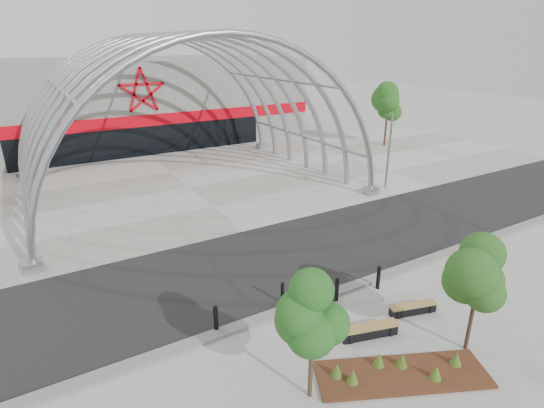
{
  "coord_description": "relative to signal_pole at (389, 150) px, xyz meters",
  "views": [
    {
      "loc": [
        -9.22,
        -11.72,
        9.63
      ],
      "look_at": [
        0.0,
        4.0,
        2.6
      ],
      "focal_mm": 28.0,
      "sensor_mm": 36.0,
      "label": 1
    }
  ],
  "objects": [
    {
      "name": "ground",
      "position": [
        -11.84,
        -8.5,
        -2.71
      ],
      "size": [
        140.0,
        140.0,
        0.0
      ],
      "primitive_type": "plane",
      "color": "#959691",
      "rests_on": "ground"
    },
    {
      "name": "road",
      "position": [
        -11.84,
        -5.0,
        -2.7
      ],
      "size": [
        140.0,
        7.0,
        0.02
      ],
      "primitive_type": "cube",
      "color": "black",
      "rests_on": "ground"
    },
    {
      "name": "forecourt",
      "position": [
        -11.84,
        7.0,
        -2.69
      ],
      "size": [
        60.0,
        17.0,
        0.04
      ],
      "primitive_type": "cube",
      "color": "gray",
      "rests_on": "ground"
    },
    {
      "name": "kerb",
      "position": [
        -11.84,
        -8.75,
        -2.65
      ],
      "size": [
        60.0,
        0.5,
        0.12
      ],
      "primitive_type": "cube",
      "color": "#63635F",
      "rests_on": "ground"
    },
    {
      "name": "arena_building",
      "position": [
        -11.84,
        24.95,
        1.28
      ],
      "size": [
        34.0,
        15.24,
        8.0
      ],
      "color": "slate",
      "rests_on": "ground"
    },
    {
      "name": "vault_canopy",
      "position": [
        -11.84,
        7.0,
        -2.69
      ],
      "size": [
        20.8,
        15.8,
        20.36
      ],
      "color": "#92969B",
      "rests_on": "ground"
    },
    {
      "name": "planting_bed",
      "position": [
        -12.47,
        -13.34,
        -2.58
      ],
      "size": [
        5.47,
        3.66,
        0.56
      ],
      "color": "#3C1910",
      "rests_on": "ground"
    },
    {
      "name": "signal_pole",
      "position": [
        0.0,
        0.0,
        0.0
      ],
      "size": [
        0.28,
        0.73,
        5.19
      ],
      "color": "slate",
      "rests_on": "ground"
    },
    {
      "name": "street_tree_0",
      "position": [
        -15.31,
        -12.58,
        0.26
      ],
      "size": [
        1.81,
        1.81,
        4.13
      ],
      "color": "#33291A",
      "rests_on": "ground"
    },
    {
      "name": "street_tree_1",
      "position": [
        -9.63,
        -13.57,
        -0.03
      ],
      "size": [
        1.58,
        1.58,
        3.73
      ],
      "color": "black",
      "rests_on": "ground"
    },
    {
      "name": "bench_0",
      "position": [
        -12.01,
        -11.47,
        -2.5
      ],
      "size": [
        2.14,
        0.99,
        0.44
      ],
      "color": "black",
      "rests_on": "ground"
    },
    {
      "name": "bench_1",
      "position": [
        -9.66,
        -11.28,
        -2.52
      ],
      "size": [
        1.9,
        0.89,
        0.39
      ],
      "color": "black",
      "rests_on": "ground"
    },
    {
      "name": "bollard_0",
      "position": [
        -16.49,
        -8.54,
        -2.2
      ],
      "size": [
        0.16,
        0.16,
        1.03
      ],
      "primitive_type": "cylinder",
      "color": "black",
      "rests_on": "ground"
    },
    {
      "name": "bollard_1",
      "position": [
        -12.67,
        -10.25,
        -2.22
      ],
      "size": [
        0.16,
        0.16,
        0.99
      ],
      "primitive_type": "cylinder",
      "color": "black",
      "rests_on": "ground"
    },
    {
      "name": "bollard_2",
      "position": [
        -13.54,
        -8.21,
        -2.27
      ],
      "size": [
        0.14,
        0.14,
        0.89
      ],
      "primitive_type": "cylinder",
      "color": "black",
      "rests_on": "ground"
    },
    {
      "name": "bollard_3",
      "position": [
        -11.6,
        -9.15,
        -2.21
      ],
      "size": [
        0.16,
        0.16,
        0.99
      ],
      "primitive_type": "cylinder",
      "color": "black",
      "rests_on": "ground"
    },
    {
      "name": "bollard_4",
      "position": [
        -9.57,
        -9.32,
        -2.21
      ],
      "size": [
        0.16,
        0.16,
        1.01
      ],
      "primitive_type": "cylinder",
      "color": "black",
      "rests_on": "ground"
    },
    {
      "name": "bg_tree_1",
      "position": [
        9.16,
        9.5,
        1.54
      ],
      "size": [
        2.7,
        2.7,
        5.91
      ],
      "color": "#2F2016",
      "rests_on": "ground"
    }
  ]
}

